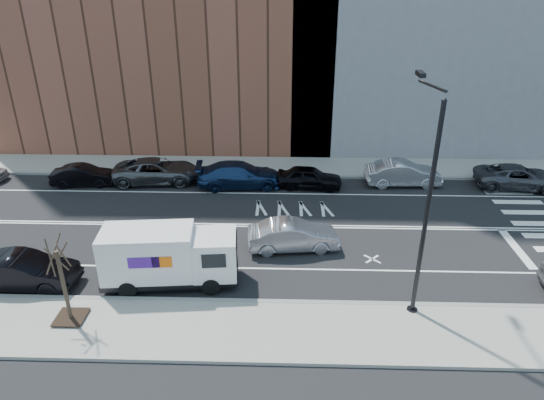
{
  "coord_description": "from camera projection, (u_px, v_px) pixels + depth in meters",
  "views": [
    {
      "loc": [
        1.65,
        -23.83,
        13.0
      ],
      "look_at": [
        0.91,
        0.42,
        1.4
      ],
      "focal_mm": 32.0,
      "sensor_mm": 36.0,
      "label": 1
    }
  ],
  "objects": [
    {
      "name": "fedex_van",
      "position": [
        169.0,
        256.0,
        21.56
      ],
      "size": [
        6.18,
        2.6,
        2.75
      ],
      "rotation": [
        0.0,
        0.0,
        0.09
      ],
      "color": "black",
      "rests_on": "ground"
    },
    {
      "name": "streetlight",
      "position": [
        425.0,
        198.0,
        18.52
      ],
      "size": [
        0.44,
        4.02,
        9.34
      ],
      "color": "black",
      "rests_on": "ground"
    },
    {
      "name": "far_parked_f",
      "position": [
        403.0,
        173.0,
        31.94
      ],
      "size": [
        5.0,
        1.96,
        1.62
      ],
      "primitive_type": "imported",
      "rotation": [
        0.0,
        0.0,
        1.62
      ],
      "color": "#B8B8BD",
      "rests_on": "ground"
    },
    {
      "name": "far_parked_d",
      "position": [
        240.0,
        175.0,
        31.72
      ],
      "size": [
        5.79,
        2.78,
        1.63
      ],
      "primitive_type": "imported",
      "rotation": [
        0.0,
        0.0,
        1.66
      ],
      "color": "navy",
      "rests_on": "ground"
    },
    {
      "name": "road_markings",
      "position": [
        256.0,
        225.0,
        27.14
      ],
      "size": [
        40.0,
        8.6,
        0.01
      ],
      "primitive_type": null,
      "color": "white",
      "rests_on": "ground"
    },
    {
      "name": "near_parked_rear_a",
      "position": [
        23.0,
        271.0,
        21.63
      ],
      "size": [
        4.82,
        1.73,
        1.58
      ],
      "primitive_type": "imported",
      "rotation": [
        0.0,
        0.0,
        1.56
      ],
      "color": "black",
      "rests_on": "ground"
    },
    {
      "name": "far_parked_g",
      "position": [
        518.0,
        177.0,
        31.53
      ],
      "size": [
        5.58,
        2.96,
        1.49
      ],
      "primitive_type": "imported",
      "rotation": [
        0.0,
        0.0,
        1.48
      ],
      "color": "#424449",
      "rests_on": "ground"
    },
    {
      "name": "street_tree",
      "position": [
        65.0,
        292.0,
        19.13
      ],
      "size": [
        1.2,
        1.2,
        3.75
      ],
      "color": "black",
      "rests_on": "ground"
    },
    {
      "name": "sidewalk_far",
      "position": [
        263.0,
        166.0,
        35.04
      ],
      "size": [
        44.0,
        3.6,
        0.15
      ],
      "primitive_type": "cube",
      "color": "gray",
      "rests_on": "ground"
    },
    {
      "name": "curb_far",
      "position": [
        262.0,
        176.0,
        33.41
      ],
      "size": [
        44.0,
        0.25,
        0.17
      ],
      "primitive_type": "cube",
      "color": "gray",
      "rests_on": "ground"
    },
    {
      "name": "curb_near",
      "position": [
        246.0,
        302.0,
        20.79
      ],
      "size": [
        44.0,
        0.25,
        0.17
      ],
      "primitive_type": "cube",
      "color": "gray",
      "rests_on": "ground"
    },
    {
      "name": "far_parked_e",
      "position": [
        309.0,
        177.0,
        31.55
      ],
      "size": [
        4.36,
        2.08,
        1.44
      ],
      "primitive_type": "imported",
      "rotation": [
        0.0,
        0.0,
        1.48
      ],
      "color": "black",
      "rests_on": "ground"
    },
    {
      "name": "far_parked_c",
      "position": [
        157.0,
        171.0,
        32.39
      ],
      "size": [
        5.9,
        3.1,
        1.58
      ],
      "primitive_type": "imported",
      "rotation": [
        0.0,
        0.0,
        1.66
      ],
      "color": "#4F5257",
      "rests_on": "ground"
    },
    {
      "name": "sidewalk_near",
      "position": [
        242.0,
        330.0,
        19.17
      ],
      "size": [
        44.0,
        3.6,
        0.15
      ],
      "primitive_type": "cube",
      "color": "gray",
      "rests_on": "ground"
    },
    {
      "name": "driving_sedan",
      "position": [
        293.0,
        236.0,
        24.6
      ],
      "size": [
        4.75,
        2.14,
        1.51
      ],
      "primitive_type": "imported",
      "rotation": [
        0.0,
        0.0,
        1.69
      ],
      "color": "#AAA9AE",
      "rests_on": "ground"
    },
    {
      "name": "ground",
      "position": [
        256.0,
        226.0,
        27.14
      ],
      "size": [
        120.0,
        120.0,
        0.0
      ],
      "primitive_type": "plane",
      "color": "black",
      "rests_on": "ground"
    },
    {
      "name": "far_parked_b",
      "position": [
        83.0,
        175.0,
        31.98
      ],
      "size": [
        4.22,
        1.81,
        1.35
      ],
      "primitive_type": "imported",
      "rotation": [
        0.0,
        0.0,
        1.67
      ],
      "color": "black",
      "rests_on": "ground"
    }
  ]
}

